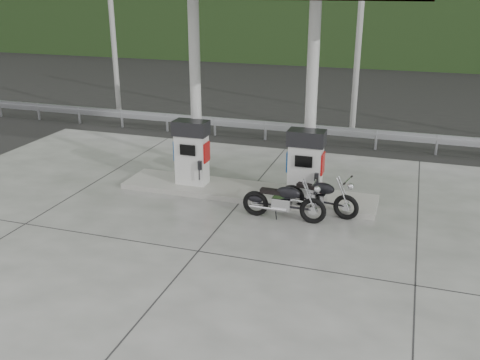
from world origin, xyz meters
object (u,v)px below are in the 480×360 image
(gas_pump_left, at_px, (192,152))
(motorcycle_right, at_px, (319,197))
(motorcycle_left, at_px, (284,202))
(gas_pump_right, at_px, (305,164))

(gas_pump_left, height_order, motorcycle_right, gas_pump_left)
(gas_pump_left, bearing_deg, motorcycle_left, -23.47)
(gas_pump_right, bearing_deg, motorcycle_left, -100.95)
(gas_pump_right, bearing_deg, gas_pump_left, 180.00)
(motorcycle_left, bearing_deg, motorcycle_right, 39.47)
(motorcycle_right, bearing_deg, motorcycle_left, -130.75)
(gas_pump_right, distance_m, motorcycle_right, 1.03)
(gas_pump_right, height_order, motorcycle_left, gas_pump_right)
(gas_pump_left, bearing_deg, motorcycle_right, -10.38)
(gas_pump_right, bearing_deg, motorcycle_right, -53.39)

